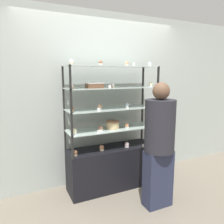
% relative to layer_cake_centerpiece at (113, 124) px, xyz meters
% --- Properties ---
extents(ground_plane, '(20.00, 20.00, 0.00)m').
position_rel_layer_cake_centerpiece_xyz_m(ground_plane, '(0.00, 0.02, -0.97)').
color(ground_plane, gray).
extents(back_wall, '(8.00, 0.05, 2.60)m').
position_rel_layer_cake_centerpiece_xyz_m(back_wall, '(0.00, 0.37, 0.33)').
color(back_wall, '#A8B2AD').
rests_on(back_wall, ground_plane).
extents(display_base, '(1.31, 0.42, 0.62)m').
position_rel_layer_cake_centerpiece_xyz_m(display_base, '(0.00, 0.02, -0.66)').
color(display_base, black).
rests_on(display_base, ground_plane).
extents(display_riser_lower, '(1.31, 0.42, 0.29)m').
position_rel_layer_cake_centerpiece_xyz_m(display_riser_lower, '(0.00, 0.02, -0.08)').
color(display_riser_lower, black).
rests_on(display_riser_lower, display_base).
extents(display_riser_middle, '(1.31, 0.42, 0.29)m').
position_rel_layer_cake_centerpiece_xyz_m(display_riser_middle, '(0.00, 0.02, 0.22)').
color(display_riser_middle, black).
rests_on(display_riser_middle, display_riser_lower).
extents(display_riser_upper, '(1.31, 0.42, 0.29)m').
position_rel_layer_cake_centerpiece_xyz_m(display_riser_upper, '(0.00, 0.02, 0.51)').
color(display_riser_upper, black).
rests_on(display_riser_upper, display_riser_middle).
extents(display_riser_top, '(1.31, 0.42, 0.29)m').
position_rel_layer_cake_centerpiece_xyz_m(display_riser_top, '(0.00, 0.02, 0.81)').
color(display_riser_top, black).
rests_on(display_riser_top, display_riser_upper).
extents(layer_cake_centerpiece, '(0.19, 0.19, 0.11)m').
position_rel_layer_cake_centerpiece_xyz_m(layer_cake_centerpiece, '(0.00, 0.00, 0.00)').
color(layer_cake_centerpiece, '#DBBC84').
rests_on(layer_cake_centerpiece, display_riser_lower).
extents(sheet_cake_frosted, '(0.22, 0.16, 0.07)m').
position_rel_layer_cake_centerpiece_xyz_m(sheet_cake_frosted, '(-0.28, -0.02, 0.57)').
color(sheet_cake_frosted, brown).
rests_on(sheet_cake_frosted, display_riser_upper).
extents(cupcake_0, '(0.06, 0.06, 0.08)m').
position_rel_layer_cake_centerpiece_xyz_m(cupcake_0, '(-0.58, -0.08, -0.31)').
color(cupcake_0, '#CCB28C').
rests_on(cupcake_0, display_base).
extents(cupcake_1, '(0.06, 0.06, 0.08)m').
position_rel_layer_cake_centerpiece_xyz_m(cupcake_1, '(-0.19, -0.04, -0.31)').
color(cupcake_1, '#CCB28C').
rests_on(cupcake_1, display_base).
extents(cupcake_2, '(0.06, 0.06, 0.08)m').
position_rel_layer_cake_centerpiece_xyz_m(cupcake_2, '(0.20, -0.07, -0.31)').
color(cupcake_2, white).
rests_on(cupcake_2, display_base).
extents(cupcake_3, '(0.06, 0.06, 0.08)m').
position_rel_layer_cake_centerpiece_xyz_m(cupcake_3, '(0.60, -0.04, -0.31)').
color(cupcake_3, white).
rests_on(cupcake_3, display_base).
extents(price_tag_0, '(0.04, 0.00, 0.04)m').
position_rel_layer_cake_centerpiece_xyz_m(price_tag_0, '(0.42, -0.17, -0.33)').
color(price_tag_0, white).
rests_on(price_tag_0, display_base).
extents(cupcake_4, '(0.06, 0.06, 0.07)m').
position_rel_layer_cake_centerpiece_xyz_m(cupcake_4, '(-0.58, -0.06, -0.02)').
color(cupcake_4, white).
rests_on(cupcake_4, display_riser_lower).
extents(cupcake_5, '(0.06, 0.06, 0.07)m').
position_rel_layer_cake_centerpiece_xyz_m(cupcake_5, '(-0.21, -0.06, -0.02)').
color(cupcake_5, white).
rests_on(cupcake_5, display_riser_lower).
extents(cupcake_6, '(0.06, 0.06, 0.07)m').
position_rel_layer_cake_centerpiece_xyz_m(cupcake_6, '(0.20, -0.05, -0.02)').
color(cupcake_6, beige).
rests_on(cupcake_6, display_riser_lower).
extents(cupcake_7, '(0.06, 0.06, 0.07)m').
position_rel_layer_cake_centerpiece_xyz_m(cupcake_7, '(0.59, -0.04, -0.02)').
color(cupcake_7, white).
rests_on(cupcake_7, display_riser_lower).
extents(price_tag_1, '(0.04, 0.00, 0.04)m').
position_rel_layer_cake_centerpiece_xyz_m(price_tag_1, '(-0.29, -0.17, -0.03)').
color(price_tag_1, white).
rests_on(price_tag_1, display_riser_lower).
extents(cupcake_8, '(0.05, 0.05, 0.07)m').
position_rel_layer_cake_centerpiece_xyz_m(cupcake_8, '(-0.60, -0.05, 0.27)').
color(cupcake_8, '#CCB28C').
rests_on(cupcake_8, display_riser_middle).
extents(cupcake_9, '(0.05, 0.05, 0.07)m').
position_rel_layer_cake_centerpiece_xyz_m(cupcake_9, '(-0.21, -0.03, 0.27)').
color(cupcake_9, beige).
rests_on(cupcake_9, display_riser_middle).
extents(cupcake_10, '(0.05, 0.05, 0.07)m').
position_rel_layer_cake_centerpiece_xyz_m(cupcake_10, '(0.21, -0.05, 0.27)').
color(cupcake_10, white).
rests_on(cupcake_10, display_riser_middle).
extents(cupcake_11, '(0.05, 0.05, 0.07)m').
position_rel_layer_cake_centerpiece_xyz_m(cupcake_11, '(0.61, -0.05, 0.27)').
color(cupcake_11, white).
rests_on(cupcake_11, display_riser_middle).
extents(price_tag_2, '(0.04, 0.00, 0.04)m').
position_rel_layer_cake_centerpiece_xyz_m(price_tag_2, '(-0.28, -0.17, 0.26)').
color(price_tag_2, white).
rests_on(price_tag_2, display_riser_middle).
extents(cupcake_12, '(0.05, 0.05, 0.07)m').
position_rel_layer_cake_centerpiece_xyz_m(cupcake_12, '(-0.59, -0.03, 0.56)').
color(cupcake_12, '#CCB28C').
rests_on(cupcake_12, display_riser_upper).
extents(cupcake_13, '(0.05, 0.05, 0.07)m').
position_rel_layer_cake_centerpiece_xyz_m(cupcake_13, '(-0.01, -0.03, 0.56)').
color(cupcake_13, '#CCB28C').
rests_on(cupcake_13, display_riser_upper).
extents(cupcake_14, '(0.05, 0.05, 0.07)m').
position_rel_layer_cake_centerpiece_xyz_m(cupcake_14, '(0.60, -0.06, 0.56)').
color(cupcake_14, white).
rests_on(cupcake_14, display_riser_upper).
extents(price_tag_3, '(0.04, 0.00, 0.04)m').
position_rel_layer_cake_centerpiece_xyz_m(price_tag_3, '(-0.12, -0.17, 0.55)').
color(price_tag_3, white).
rests_on(price_tag_3, display_riser_upper).
extents(cupcake_15, '(0.05, 0.05, 0.07)m').
position_rel_layer_cake_centerpiece_xyz_m(cupcake_15, '(-0.60, -0.09, 0.86)').
color(cupcake_15, '#CCB28C').
rests_on(cupcake_15, display_riser_top).
extents(cupcake_16, '(0.05, 0.05, 0.07)m').
position_rel_layer_cake_centerpiece_xyz_m(cupcake_16, '(-0.21, -0.09, 0.86)').
color(cupcake_16, beige).
rests_on(cupcake_16, display_riser_top).
extents(cupcake_17, '(0.05, 0.05, 0.07)m').
position_rel_layer_cake_centerpiece_xyz_m(cupcake_17, '(0.21, -0.01, 0.86)').
color(cupcake_17, beige).
rests_on(cupcake_17, display_riser_top).
extents(cupcake_18, '(0.05, 0.05, 0.07)m').
position_rel_layer_cake_centerpiece_xyz_m(cupcake_18, '(0.59, -0.03, 0.86)').
color(cupcake_18, beige).
rests_on(cupcake_18, display_riser_top).
extents(price_tag_4, '(0.04, 0.00, 0.04)m').
position_rel_layer_cake_centerpiece_xyz_m(price_tag_4, '(0.24, -0.17, 0.85)').
color(price_tag_4, white).
rests_on(price_tag_4, display_riser_top).
extents(customer_figure, '(0.37, 0.37, 1.59)m').
position_rel_layer_cake_centerpiece_xyz_m(customer_figure, '(0.33, -0.66, -0.12)').
color(customer_figure, '#282D47').
rests_on(customer_figure, ground_plane).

